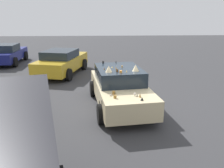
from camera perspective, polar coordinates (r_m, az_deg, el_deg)
ground_plane at (r=9.12m, az=1.89°, el=-5.39°), size 60.00×60.00×0.00m
art_car_decorated at (r=8.91m, az=1.86°, el=-0.79°), size 4.56×2.43×1.70m
parked_sedan_near_left at (r=14.04m, az=-12.13°, el=5.31°), size 4.69×2.79×1.44m
parked_sedan_behind_left at (r=18.28m, az=-24.22°, el=6.72°), size 4.07×2.06×1.40m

